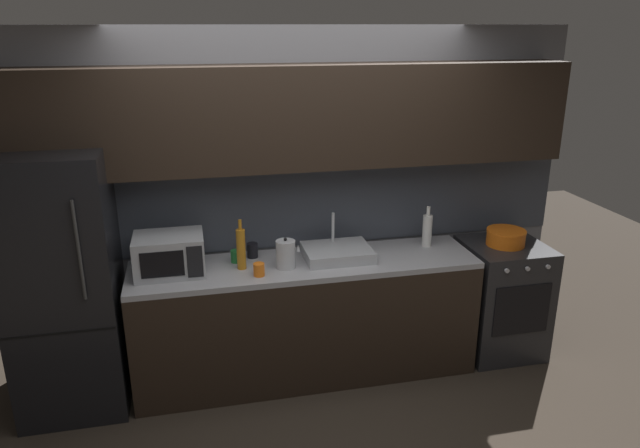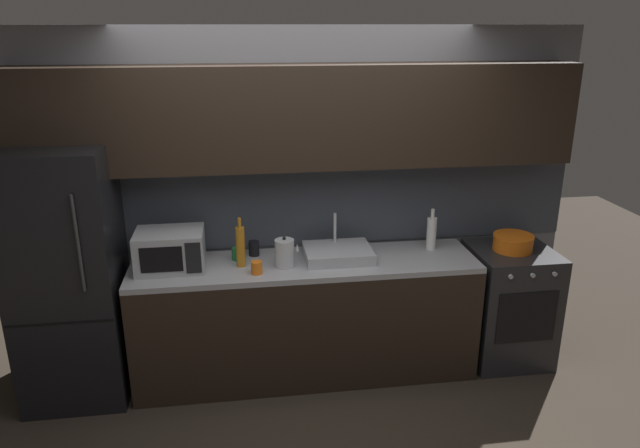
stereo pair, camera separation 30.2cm
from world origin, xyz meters
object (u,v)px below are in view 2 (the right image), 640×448
Objects in this scene: mug_orange at (257,268)px; mug_green at (237,254)px; oven_range at (508,304)px; wine_bottle_amber at (241,246)px; mug_dark at (254,248)px; kettle at (285,253)px; microwave at (170,250)px; wine_bottle_white at (431,233)px; refrigerator at (69,276)px; cooking_pot at (513,243)px.

mug_green is (-0.13, 0.27, 0.00)m from mug_orange.
oven_range is 2.54× the size of wine_bottle_amber.
mug_green is at bearing 176.84° from oven_range.
mug_dark is (0.12, 0.06, 0.01)m from mug_green.
wine_bottle_amber is 0.21m from mug_orange.
mug_green reaches higher than oven_range.
kettle reaches higher than oven_range.
microwave is 4.25× the size of mug_dark.
mug_green is at bearing 115.34° from mug_orange.
mug_green is at bearing -179.89° from wine_bottle_white.
oven_range is 2.57m from microwave.
wine_bottle_white reaches higher than microwave.
microwave is at bearing -164.78° from mug_dark.
oven_range is 2.87× the size of wine_bottle_white.
mug_orange is at bearing -154.30° from kettle.
kettle is (1.46, -0.06, 0.11)m from refrigerator.
mug_orange is at bearing -168.17° from wine_bottle_white.
wine_bottle_amber is at bearing -179.61° from cooking_pot.
refrigerator is 1.27m from mug_orange.
mug_orange is at bearing -7.25° from refrigerator.
refrigerator reaches higher than kettle.
wine_bottle_amber reaches higher than wine_bottle_white.
oven_range is 1.81m from kettle.
cooking_pot is (2.49, -0.02, -0.07)m from microwave.
wine_bottle_white is 1.45m from mug_green.
kettle reaches higher than mug_green.
wine_bottle_white is at bearing -2.61° from mug_dark.
oven_range is 1.96× the size of microwave.
microwave is 1.47× the size of wine_bottle_white.
wine_bottle_white is 0.88× the size of wine_bottle_amber.
mug_orange is 0.99× the size of mug_green.
mug_dark is at bearing 174.78° from oven_range.
oven_range is at bearing -3.16° from mug_green.
mug_dark is (-0.20, 0.24, -0.05)m from kettle.
wine_bottle_white reaches higher than mug_green.
oven_range is 2.11m from wine_bottle_amber.
wine_bottle_white is 3.58× the size of mug_orange.
refrigerator is 2.58m from wine_bottle_white.
wine_bottle_amber is (-1.42, -0.13, 0.02)m from wine_bottle_white.
kettle is (0.78, -0.08, -0.04)m from microwave.
microwave is at bearing 179.58° from cooking_pot.
cooking_pot is at bearing -0.42° from microwave.
wine_bottle_amber is at bearing -0.67° from refrigerator.
refrigerator reaches higher than mug_green.
kettle is 2.54× the size of mug_orange.
refrigerator is 5.67× the size of wine_bottle_white.
refrigerator is 1.47m from kettle.
kettle is 0.75× the size of cooking_pot.
refrigerator is at bearing 179.98° from oven_range.
microwave is 0.61m from mug_orange.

